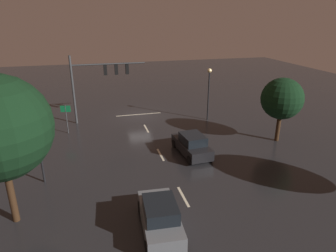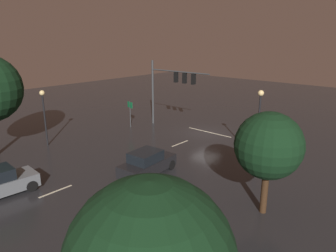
# 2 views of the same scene
# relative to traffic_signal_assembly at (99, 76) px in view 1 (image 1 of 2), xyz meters

# --- Properties ---
(ground_plane) EXTENTS (80.00, 80.00, 0.00)m
(ground_plane) POSITION_rel_traffic_signal_assembly_xyz_m (-3.98, -0.64, -4.67)
(ground_plane) COLOR #232326
(traffic_signal_assembly) EXTENTS (7.29, 0.47, 6.78)m
(traffic_signal_assembly) POSITION_rel_traffic_signal_assembly_xyz_m (0.00, 0.00, 0.00)
(traffic_signal_assembly) COLOR #383A3D
(traffic_signal_assembly) RESTS_ON ground_plane
(lane_dash_far) EXTENTS (0.16, 2.20, 0.01)m
(lane_dash_far) POSITION_rel_traffic_signal_assembly_xyz_m (-3.98, 3.36, -4.66)
(lane_dash_far) COLOR beige
(lane_dash_far) RESTS_ON ground_plane
(lane_dash_mid) EXTENTS (0.16, 2.20, 0.01)m
(lane_dash_mid) POSITION_rel_traffic_signal_assembly_xyz_m (-3.98, 9.36, -4.66)
(lane_dash_mid) COLOR beige
(lane_dash_mid) RESTS_ON ground_plane
(lane_dash_near) EXTENTS (0.16, 2.20, 0.01)m
(lane_dash_near) POSITION_rel_traffic_signal_assembly_xyz_m (-3.98, 15.36, -4.66)
(lane_dash_near) COLOR beige
(lane_dash_near) RESTS_ON ground_plane
(stop_bar) EXTENTS (5.00, 0.16, 0.01)m
(stop_bar) POSITION_rel_traffic_signal_assembly_xyz_m (-3.98, -1.18, -4.66)
(stop_bar) COLOR beige
(stop_bar) RESTS_ON ground_plane
(car_approaching) EXTENTS (2.21, 4.48, 1.70)m
(car_approaching) POSITION_rel_traffic_signal_assembly_xyz_m (-6.39, 9.86, -3.87)
(car_approaching) COLOR black
(car_approaching) RESTS_ON ground_plane
(car_distant) EXTENTS (2.14, 4.46, 1.70)m
(car_distant) POSITION_rel_traffic_signal_assembly_xyz_m (-1.93, 17.89, -3.87)
(car_distant) COLOR slate
(car_distant) RESTS_ON ground_plane
(street_lamp_left_kerb) EXTENTS (0.44, 0.44, 5.38)m
(street_lamp_left_kerb) POSITION_rel_traffic_signal_assembly_xyz_m (-10.71, 2.35, -0.93)
(street_lamp_left_kerb) COLOR black
(street_lamp_left_kerb) RESTS_ON ground_plane
(street_lamp_right_kerb) EXTENTS (0.44, 0.44, 4.84)m
(street_lamp_right_kerb) POSITION_rel_traffic_signal_assembly_xyz_m (4.38, 11.40, -1.26)
(street_lamp_right_kerb) COLOR black
(street_lamp_right_kerb) RESTS_ON ground_plane
(route_sign) EXTENTS (0.89, 0.25, 2.72)m
(route_sign) POSITION_rel_traffic_signal_assembly_xyz_m (3.30, 2.69, -2.71)
(route_sign) COLOR #383A3D
(route_sign) RESTS_ON ground_plane
(tree_left_near) EXTENTS (3.50, 3.50, 5.55)m
(tree_left_near) POSITION_rel_traffic_signal_assembly_xyz_m (-14.51, 9.16, -0.89)
(tree_left_near) COLOR #382314
(tree_left_near) RESTS_ON ground_plane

